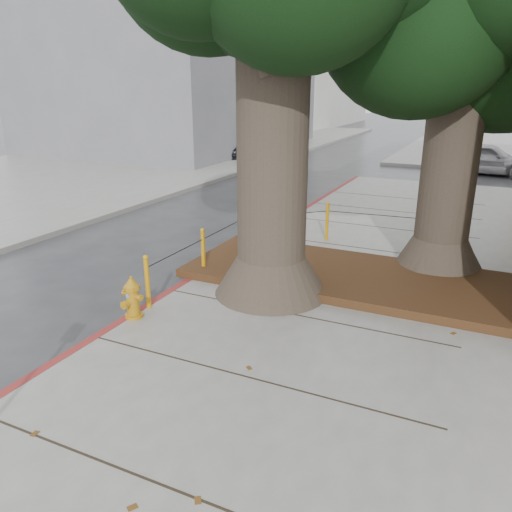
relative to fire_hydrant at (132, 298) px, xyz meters
The scene contains 11 objects.
ground 2.12m from the fire_hydrant, 22.69° to the right, with size 140.00×140.00×0.00m, color #28282B.
sidewalk_opposite 15.21m from the fire_hydrant, 142.74° to the left, with size 14.00×60.00×0.15m, color slate.
curb_red 1.76m from the fire_hydrant, 93.33° to the left, with size 0.14×26.00×0.16m, color maroon.
planter_bed 4.19m from the fire_hydrant, 47.95° to the left, with size 6.40×2.60×0.16m, color black.
building_far_grey 25.53m from the fire_hydrant, 121.71° to the left, with size 12.00×16.00×12.00m, color slate.
building_far_white 47.23m from the fire_hydrant, 108.86° to the left, with size 12.00×18.00×15.00m, color silver.
tree_far 7.85m from the fire_hydrant, 44.94° to the left, with size 4.50×3.80×7.17m.
bollard_ring 3.73m from the fire_hydrant, 73.89° to the left, with size 3.79×5.39×0.95m.
fire_hydrant is the anchor object (origin of this frame).
car_silver 19.10m from the fire_hydrant, 75.92° to the left, with size 1.63×4.05×1.38m, color #9B9B9F.
car_dark 20.20m from the fire_hydrant, 111.44° to the left, with size 1.75×4.30×1.25m, color black.
Camera 1 is at (3.05, -5.01, 3.72)m, focal length 35.00 mm.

